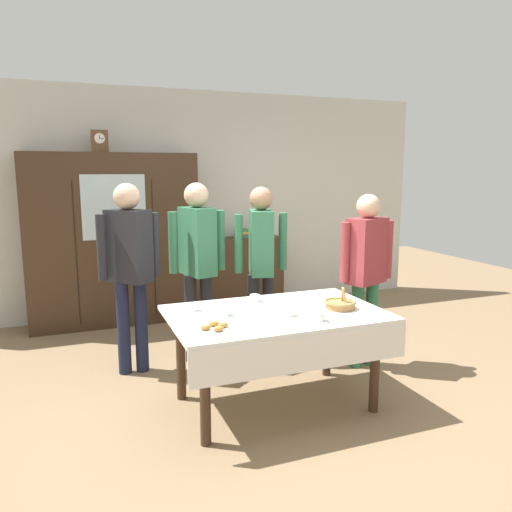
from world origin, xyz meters
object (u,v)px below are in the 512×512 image
object	(u,v)px
person_behind_table_left	(366,264)
bread_basket	(340,304)
wall_cabinet	(114,240)
person_by_cabinet	(261,255)
bookshelf_low	(243,273)
tea_cup_mid_left	(193,308)
tea_cup_center	(289,313)
person_near_right_end	(198,254)
book_stack	(243,233)
mantel_clock	(99,141)
dining_table	(277,326)
tea_cup_front_edge	(255,299)
person_beside_shelf	(129,260)
tea_cup_far_left	(319,318)
spoon_front_edge	(260,312)
tea_cup_mid_right	(225,313)
pastry_plate	(215,328)
spoon_near_right	(329,294)

from	to	relation	value
person_behind_table_left	bread_basket	bearing A→B (deg)	-137.38
wall_cabinet	person_by_cabinet	world-z (taller)	wall_cabinet
bookshelf_low	tea_cup_mid_left	distance (m)	2.71
bookshelf_low	tea_cup_center	distance (m)	2.85
person_near_right_end	book_stack	bearing A→B (deg)	57.21
wall_cabinet	book_stack	world-z (taller)	wall_cabinet
person_near_right_end	tea_cup_center	bearing A→B (deg)	-74.85
bread_basket	bookshelf_low	bearing A→B (deg)	85.99
mantel_clock	dining_table	bearing A→B (deg)	-68.89
bread_basket	person_by_cabinet	bearing A→B (deg)	100.78
tea_cup_mid_left	person_near_right_end	xyz separation A→B (m)	(0.27, 0.87, 0.24)
person_near_right_end	bread_basket	bearing A→B (deg)	-56.44
tea_cup_front_edge	person_near_right_end	size ratio (longest dim) A/B	0.08
tea_cup_mid_left	bookshelf_low	bearing A→B (deg)	62.50
mantel_clock	person_by_cabinet	size ratio (longest dim) A/B	0.15
book_stack	person_beside_shelf	bearing A→B (deg)	-134.97
tea_cup_mid_left	person_beside_shelf	world-z (taller)	person_beside_shelf
tea_cup_far_left	spoon_front_edge	xyz separation A→B (m)	(-0.29, 0.35, -0.02)
wall_cabinet	bread_basket	distance (m)	3.00
person_beside_shelf	tea_cup_far_left	bearing A→B (deg)	-50.85
person_behind_table_left	person_by_cabinet	xyz separation A→B (m)	(-0.77, 0.57, 0.04)
dining_table	tea_cup_center	size ratio (longest dim) A/B	11.94
tea_cup_mid_left	person_near_right_end	world-z (taller)	person_near_right_end
book_stack	spoon_front_edge	bearing A→B (deg)	-106.90
mantel_clock	tea_cup_mid_right	size ratio (longest dim) A/B	1.85
bread_basket	person_near_right_end	size ratio (longest dim) A/B	0.15
bookshelf_low	person_near_right_end	bearing A→B (deg)	-122.79
bookshelf_low	tea_cup_center	bearing A→B (deg)	-103.05
tea_cup_front_edge	tea_cup_mid_left	bearing A→B (deg)	-171.41
book_stack	tea_cup_center	xyz separation A→B (m)	(-0.64, -2.76, -0.21)
pastry_plate	person_beside_shelf	distance (m)	1.35
wall_cabinet	tea_cup_front_edge	distance (m)	2.42
wall_cabinet	person_behind_table_left	bearing A→B (deg)	-47.51
dining_table	tea_cup_mid_right	bearing A→B (deg)	171.68
bread_basket	tea_cup_mid_left	bearing A→B (deg)	163.42
spoon_near_right	pastry_plate	bearing A→B (deg)	-153.43
book_stack	person_by_cabinet	xyz separation A→B (m)	(-0.40, -1.61, 0.00)
dining_table	mantel_clock	size ratio (longest dim) A/B	6.47
book_stack	tea_cup_mid_right	bearing A→B (deg)	-112.17
person_near_right_end	tea_cup_front_edge	bearing A→B (deg)	-72.40
dining_table	book_stack	distance (m)	2.75
tea_cup_front_edge	person_behind_table_left	xyz separation A→B (m)	(1.10, 0.13, 0.18)
tea_cup_far_left	spoon_front_edge	bearing A→B (deg)	129.78
book_stack	tea_cup_mid_left	distance (m)	2.70
tea_cup_mid_right	tea_cup_center	bearing A→B (deg)	-22.75
person_beside_shelf	wall_cabinet	bearing A→B (deg)	89.57
dining_table	pastry_plate	bearing A→B (deg)	-157.60
tea_cup_center	pastry_plate	size ratio (longest dim) A/B	0.46
tea_cup_mid_left	person_by_cabinet	distance (m)	1.17
person_by_cabinet	tea_cup_mid_left	bearing A→B (deg)	-137.48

